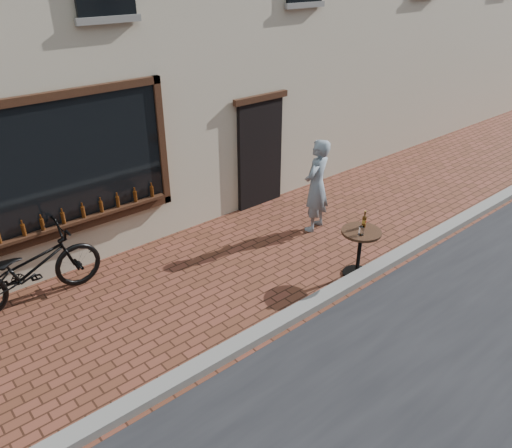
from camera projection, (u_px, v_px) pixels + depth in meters
ground at (314, 318)px, 7.27m from camera, size 90.00×90.00×0.00m
kerb at (304, 308)px, 7.37m from camera, size 90.00×0.25×0.12m
cargo_bicycle at (26, 269)px, 7.36m from camera, size 2.47×0.76×1.20m
bistro_table at (360, 243)px, 8.01m from camera, size 0.64×0.64×1.10m
pedestrian at (316, 186)px, 9.28m from camera, size 0.75×0.60×1.79m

